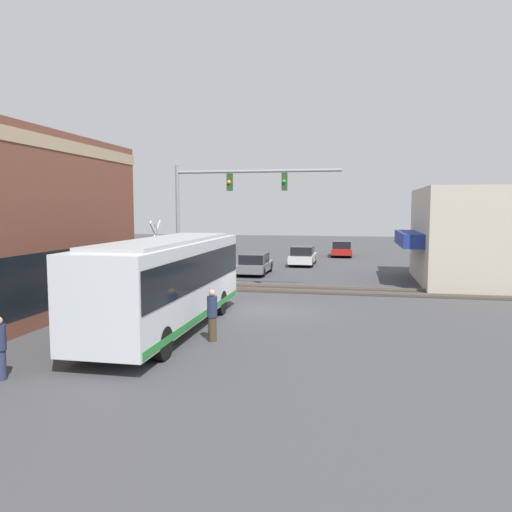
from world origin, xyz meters
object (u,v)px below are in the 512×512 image
object	(u,v)px
parked_car_white	(303,256)
pedestrian_near_bus	(212,315)
pedestrian_by_lamp	(0,348)
crossing_signal	(156,250)
parked_car_grey	(255,265)
city_bus	(168,280)
parked_car_red	(342,249)

from	to	relation	value
parked_car_white	pedestrian_near_bus	size ratio (longest dim) A/B	2.58
pedestrian_near_bus	pedestrian_by_lamp	bearing A→B (deg)	137.52
crossing_signal	pedestrian_by_lamp	distance (m)	12.98
parked_car_grey	parked_car_white	world-z (taller)	parked_car_white
crossing_signal	parked_car_grey	size ratio (longest dim) A/B	0.86
pedestrian_by_lamp	city_bus	bearing A→B (deg)	-21.78
parked_car_white	crossing_signal	bearing A→B (deg)	158.02
city_bus	pedestrian_by_lamp	world-z (taller)	city_bus
parked_car_white	pedestrian_by_lamp	distance (m)	28.06
city_bus	crossing_signal	xyz separation A→B (m)	(7.06, 3.36, 0.47)
pedestrian_by_lamp	parked_car_white	bearing A→B (deg)	-10.09
parked_car_white	city_bus	bearing A→B (deg)	173.21
parked_car_red	pedestrian_by_lamp	distance (m)	36.32
city_bus	pedestrian_by_lamp	bearing A→B (deg)	158.22
crossing_signal	parked_car_red	xyz separation A→B (m)	(22.64, -8.76, -1.63)
crossing_signal	parked_car_red	size ratio (longest dim) A/B	0.89
parked_car_grey	pedestrian_by_lamp	distance (m)	21.75
parked_car_white	pedestrian_near_bus	distance (m)	22.95
parked_car_red	pedestrian_by_lamp	xyz separation A→B (m)	(-35.50, 7.71, 0.18)
parked_car_white	pedestrian_near_bus	xyz separation A→B (m)	(-22.94, 0.62, 0.20)
parked_car_grey	parked_car_red	world-z (taller)	parked_car_red
parked_car_grey	pedestrian_by_lamp	xyz separation A→B (m)	(-21.63, 2.31, 0.19)
city_bus	pedestrian_by_lamp	distance (m)	6.32
city_bus	crossing_signal	distance (m)	7.83
parked_car_red	parked_car_grey	bearing A→B (deg)	158.72
parked_car_white	pedestrian_by_lamp	xyz separation A→B (m)	(-27.63, 4.91, 0.15)
city_bus	crossing_signal	bearing A→B (deg)	25.46
city_bus	parked_car_grey	size ratio (longest dim) A/B	2.35
city_bus	crossing_signal	world-z (taller)	crossing_signal
city_bus	parked_car_grey	bearing A→B (deg)	-0.00
pedestrian_by_lamp	pedestrian_near_bus	distance (m)	6.36
pedestrian_by_lamp	parked_car_red	bearing A→B (deg)	-12.26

